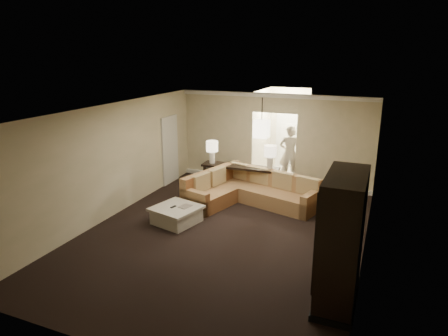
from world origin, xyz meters
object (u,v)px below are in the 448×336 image
at_px(drink_table, 340,217).
at_px(person, 290,151).
at_px(console_table, 240,177).
at_px(armoire, 341,242).
at_px(sectional_sofa, 248,191).
at_px(coffee_table, 177,215).

xyz_separation_m(drink_table, person, (-1.95, 3.14, 0.65)).
xyz_separation_m(console_table, drink_table, (2.97, -1.43, -0.16)).
xyz_separation_m(armoire, person, (-2.24, 5.88, -0.05)).
height_order(sectional_sofa, console_table, sectional_sofa).
relative_size(sectional_sofa, console_table, 1.53).
xyz_separation_m(console_table, person, (1.02, 1.71, 0.49)).
distance_m(sectional_sofa, armoire, 4.60).
relative_size(coffee_table, person, 0.61).
relative_size(console_table, person, 1.12).
bearing_deg(coffee_table, drink_table, 15.58).
distance_m(sectional_sofa, person, 2.47).
height_order(coffee_table, drink_table, drink_table).
relative_size(sectional_sofa, person, 1.71).
bearing_deg(coffee_table, person, 67.39).
distance_m(console_table, drink_table, 3.30).
height_order(coffee_table, console_table, console_table).
relative_size(armoire, person, 1.09).
bearing_deg(person, armoire, 98.75).
bearing_deg(sectional_sofa, coffee_table, -106.28).
bearing_deg(console_table, person, 56.70).
height_order(console_table, armoire, armoire).
relative_size(coffee_table, armoire, 0.56).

